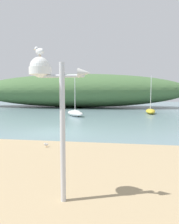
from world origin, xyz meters
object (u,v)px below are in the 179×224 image
object	(u,v)px
sailboat_far_left	(150,111)
seagull_upper_strand	(46,144)
mast_structure	(49,84)
seagull_on_radar	(39,51)
sailboat_mid_channel	(75,113)

from	to	relation	value
sailboat_far_left	seagull_upper_strand	distance (m)	21.03
sailboat_far_left	mast_structure	bearing A→B (deg)	-103.61
seagull_on_radar	sailboat_mid_channel	distance (m)	19.77
seagull_upper_strand	sailboat_far_left	bearing A→B (deg)	68.77
seagull_on_radar	seagull_upper_strand	distance (m)	5.72
sailboat_far_left	sailboat_mid_channel	distance (m)	10.74
sailboat_far_left	seagull_upper_strand	bearing A→B (deg)	-111.23
seagull_on_radar	sailboat_mid_channel	size ratio (longest dim) A/B	0.07
mast_structure	sailboat_far_left	bearing A→B (deg)	76.39
sailboat_far_left	seagull_on_radar	bearing A→B (deg)	-104.07
sailboat_mid_channel	seagull_upper_strand	bearing A→B (deg)	-82.38
mast_structure	seagull_upper_strand	world-z (taller)	mast_structure
seagull_on_radar	sailboat_far_left	bearing A→B (deg)	75.93
seagull_on_radar	seagull_upper_strand	xyz separation A→B (m)	(-1.60, 4.40, -3.30)
seagull_on_radar	sailboat_mid_channel	xyz separation A→B (m)	(-3.58, 19.17, -3.26)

